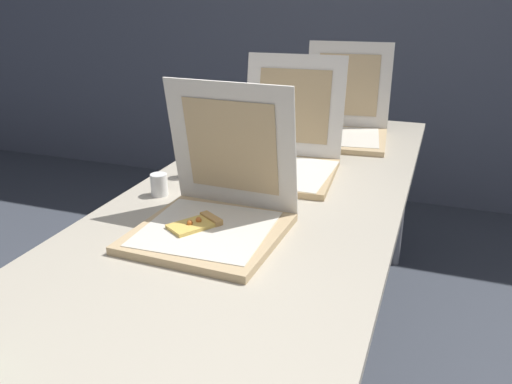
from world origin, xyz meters
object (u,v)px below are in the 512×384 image
object	(u,v)px
pizza_box_back	(343,126)
cup_white_far	(242,143)
table	(268,204)
pizza_box_front	(213,213)
cup_white_near_center	(159,185)
cup_white_mid	(187,167)
pizza_box_middle	(283,157)

from	to	relation	value
pizza_box_back	cup_white_far	xyz separation A→B (m)	(-0.35, -0.33, -0.02)
pizza_box_back	cup_white_far	bearing A→B (deg)	-142.30
table	pizza_box_front	distance (m)	0.36
table	pizza_box_back	xyz separation A→B (m)	(0.10, 0.72, 0.11)
table	pizza_box_front	size ratio (longest dim) A/B	5.67
cup_white_far	cup_white_near_center	bearing A→B (deg)	-97.50
cup_white_mid	pizza_box_front	bearing A→B (deg)	-53.85
pizza_box_front	cup_white_near_center	world-z (taller)	pizza_box_front
pizza_box_front	pizza_box_middle	world-z (taller)	pizza_box_front
table	cup_white_near_center	distance (m)	0.36
table	pizza_box_front	bearing A→B (deg)	-96.60
table	pizza_box_front	world-z (taller)	pizza_box_front
cup_white_far	cup_white_mid	size ratio (longest dim) A/B	1.00
pizza_box_middle	cup_white_far	world-z (taller)	pizza_box_middle
pizza_box_back	cup_white_mid	size ratio (longest dim) A/B	6.66
pizza_box_middle	cup_white_far	bearing A→B (deg)	136.86
pizza_box_back	cup_white_near_center	xyz separation A→B (m)	(-0.42, -0.87, -0.02)
pizza_box_middle	pizza_box_back	world-z (taller)	pizza_box_back
cup_white_near_center	pizza_box_middle	bearing A→B (deg)	49.08
cup_white_near_center	cup_white_mid	xyz separation A→B (m)	(0.00, 0.19, 0.00)
cup_white_far	cup_white_near_center	world-z (taller)	same
pizza_box_front	cup_white_near_center	bearing A→B (deg)	147.95
pizza_box_front	cup_white_far	world-z (taller)	pizza_box_front
pizza_box_back	cup_white_far	world-z (taller)	pizza_box_back
pizza_box_front	pizza_box_back	distance (m)	1.07
pizza_box_back	cup_white_mid	world-z (taller)	pizza_box_back
cup_white_near_center	cup_white_mid	bearing A→B (deg)	88.71
pizza_box_front	pizza_box_back	size ratio (longest dim) A/B	0.84
cup_white_near_center	table	bearing A→B (deg)	26.29
pizza_box_back	pizza_box_middle	bearing A→B (deg)	-107.94
pizza_box_front	cup_white_mid	distance (m)	0.46
table	cup_white_near_center	size ratio (longest dim) A/B	31.68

